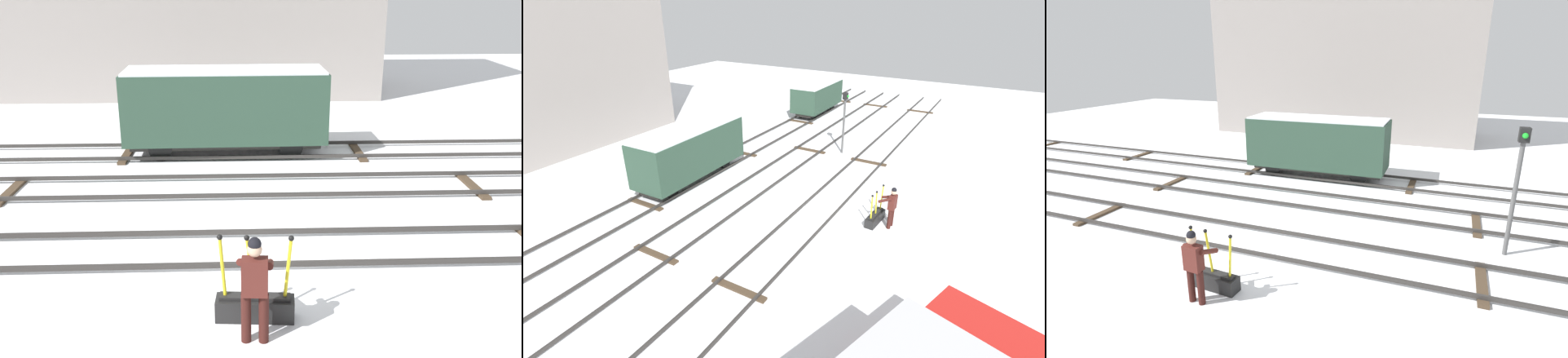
% 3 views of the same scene
% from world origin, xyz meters
% --- Properties ---
extents(ground_plane, '(60.00, 60.00, 0.00)m').
position_xyz_m(ground_plane, '(0.00, 0.00, 0.00)').
color(ground_plane, white).
extents(track_main_line, '(44.00, 1.94, 0.18)m').
position_xyz_m(track_main_line, '(0.00, 0.00, 0.11)').
color(track_main_line, '#2D2B28').
rests_on(track_main_line, ground_plane).
extents(track_siding_near, '(44.00, 1.94, 0.18)m').
position_xyz_m(track_siding_near, '(0.00, 3.56, 0.11)').
color(track_siding_near, '#2D2B28').
rests_on(track_siding_near, ground_plane).
extents(track_siding_far, '(44.00, 1.94, 0.18)m').
position_xyz_m(track_siding_far, '(0.00, 6.69, 0.11)').
color(track_siding_far, '#2D2B28').
rests_on(track_siding_far, ground_plane).
extents(switch_lever_frame, '(1.26, 0.45, 1.45)m').
position_xyz_m(switch_lever_frame, '(0.09, -2.29, 0.25)').
color(switch_lever_frame, black).
rests_on(switch_lever_frame, ground_plane).
extents(rail_worker, '(0.57, 0.64, 1.69)m').
position_xyz_m(rail_worker, '(0.07, -2.87, 0.95)').
color(rail_worker, '#351511').
rests_on(rail_worker, ground_plane).
extents(freight_car_near_switch, '(5.96, 2.05, 2.59)m').
position_xyz_m(freight_car_near_switch, '(-0.51, 6.69, 1.48)').
color(freight_car_near_switch, '#2D2B28').
rests_on(freight_car_near_switch, ground_plane).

